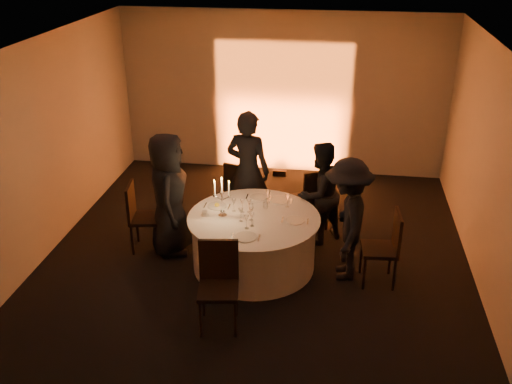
# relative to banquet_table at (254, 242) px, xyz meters

# --- Properties ---
(floor) EXTENTS (7.00, 7.00, 0.00)m
(floor) POSITION_rel_banquet_table_xyz_m (0.00, 0.00, -0.38)
(floor) COLOR black
(floor) RESTS_ON ground
(ceiling) EXTENTS (7.00, 7.00, 0.00)m
(ceiling) POSITION_rel_banquet_table_xyz_m (0.00, 0.00, 2.62)
(ceiling) COLOR silver
(ceiling) RESTS_ON wall_back
(wall_back) EXTENTS (7.00, 0.00, 7.00)m
(wall_back) POSITION_rel_banquet_table_xyz_m (0.00, 3.50, 1.12)
(wall_back) COLOR #B4AEA7
(wall_back) RESTS_ON floor
(wall_front) EXTENTS (7.00, 0.00, 7.00)m
(wall_front) POSITION_rel_banquet_table_xyz_m (0.00, -3.50, 1.12)
(wall_front) COLOR #B4AEA7
(wall_front) RESTS_ON floor
(wall_left) EXTENTS (0.00, 7.00, 7.00)m
(wall_left) POSITION_rel_banquet_table_xyz_m (-3.00, 0.00, 1.12)
(wall_left) COLOR #B4AEA7
(wall_left) RESTS_ON floor
(wall_right) EXTENTS (0.00, 7.00, 7.00)m
(wall_right) POSITION_rel_banquet_table_xyz_m (3.00, 0.00, 1.12)
(wall_right) COLOR #B4AEA7
(wall_right) RESTS_ON floor
(uplighter_fixture) EXTENTS (0.25, 0.12, 0.10)m
(uplighter_fixture) POSITION_rel_banquet_table_xyz_m (0.00, 3.20, -0.33)
(uplighter_fixture) COLOR black
(uplighter_fixture) RESTS_ON floor
(banquet_table) EXTENTS (1.80, 1.80, 0.77)m
(banquet_table) POSITION_rel_banquet_table_xyz_m (0.00, 0.00, 0.00)
(banquet_table) COLOR black
(banquet_table) RESTS_ON floor
(chair_left) EXTENTS (0.51, 0.51, 1.03)m
(chair_left) POSITION_rel_banquet_table_xyz_m (-1.70, 0.23, 0.20)
(chair_left) COLOR black
(chair_left) RESTS_ON floor
(chair_back_left) EXTENTS (0.49, 0.49, 0.90)m
(chair_back_left) POSITION_rel_banquet_table_xyz_m (-0.50, 1.55, 0.12)
(chair_back_left) COLOR black
(chair_back_left) RESTS_ON floor
(chair_back_right) EXTENTS (0.61, 0.61, 1.03)m
(chair_back_right) POSITION_rel_banquet_table_xyz_m (0.74, 1.17, 0.20)
(chair_back_right) COLOR black
(chair_back_right) RESTS_ON floor
(chair_right) EXTENTS (0.49, 0.49, 1.03)m
(chair_right) POSITION_rel_banquet_table_xyz_m (1.77, -0.13, 0.20)
(chair_right) COLOR black
(chair_right) RESTS_ON floor
(chair_front) EXTENTS (0.53, 0.53, 1.06)m
(chair_front) POSITION_rel_banquet_table_xyz_m (-0.22, -1.27, 0.22)
(chair_front) COLOR black
(chair_front) RESTS_ON floor
(guest_left) EXTENTS (0.73, 0.98, 1.80)m
(guest_left) POSITION_rel_banquet_table_xyz_m (-1.25, 0.24, 0.52)
(guest_left) COLOR black
(guest_left) RESTS_ON floor
(guest_back_left) EXTENTS (0.77, 0.60, 1.89)m
(guest_back_left) POSITION_rel_banquet_table_xyz_m (-0.27, 1.15, 0.56)
(guest_back_left) COLOR black
(guest_back_left) RESTS_ON floor
(guest_back_right) EXTENTS (0.96, 0.96, 1.57)m
(guest_back_right) POSITION_rel_banquet_table_xyz_m (0.84, 0.86, 0.40)
(guest_back_right) COLOR black
(guest_back_right) RESTS_ON floor
(guest_right) EXTENTS (0.66, 1.12, 1.70)m
(guest_right) POSITION_rel_banquet_table_xyz_m (1.24, -0.04, 0.46)
(guest_right) COLOR black
(guest_right) RESTS_ON floor
(plate_left) EXTENTS (0.36, 0.27, 0.08)m
(plate_left) POSITION_rel_banquet_table_xyz_m (-0.56, 0.24, 0.40)
(plate_left) COLOR silver
(plate_left) RESTS_ON banquet_table
(plate_back_left) EXTENTS (0.36, 0.25, 0.01)m
(plate_back_left) POSITION_rel_banquet_table_xyz_m (-0.02, 0.60, 0.39)
(plate_back_left) COLOR silver
(plate_back_left) RESTS_ON banquet_table
(plate_back_right) EXTENTS (0.36, 0.26, 0.01)m
(plate_back_right) POSITION_rel_banquet_table_xyz_m (0.28, 0.54, 0.39)
(plate_back_right) COLOR silver
(plate_back_right) RESTS_ON banquet_table
(plate_right) EXTENTS (0.36, 0.26, 0.01)m
(plate_right) POSITION_rel_banquet_table_xyz_m (0.56, -0.03, 0.39)
(plate_right) COLOR silver
(plate_right) RESTS_ON banquet_table
(plate_front) EXTENTS (0.36, 0.29, 0.01)m
(plate_front) POSITION_rel_banquet_table_xyz_m (-0.02, -0.56, 0.39)
(plate_front) COLOR silver
(plate_front) RESTS_ON banquet_table
(coffee_cup) EXTENTS (0.11, 0.11, 0.07)m
(coffee_cup) POSITION_rel_banquet_table_xyz_m (-0.67, -0.05, 0.42)
(coffee_cup) COLOR silver
(coffee_cup) RESTS_ON banquet_table
(candelabra) EXTENTS (0.24, 0.12, 0.58)m
(candelabra) POSITION_rel_banquet_table_xyz_m (-0.42, -0.03, 0.59)
(candelabra) COLOR silver
(candelabra) RESTS_ON banquet_table
(wine_glass_a) EXTENTS (0.07, 0.07, 0.19)m
(wine_glass_a) POSITION_rel_banquet_table_xyz_m (-0.30, 0.13, 0.52)
(wine_glass_a) COLOR white
(wine_glass_a) RESTS_ON banquet_table
(wine_glass_b) EXTENTS (0.07, 0.07, 0.19)m
(wine_glass_b) POSITION_rel_banquet_table_xyz_m (-0.08, 0.13, 0.52)
(wine_glass_b) COLOR white
(wine_glass_b) RESTS_ON banquet_table
(wine_glass_c) EXTENTS (0.07, 0.07, 0.19)m
(wine_glass_c) POSITION_rel_banquet_table_xyz_m (0.14, 0.45, 0.52)
(wine_glass_c) COLOR white
(wine_glass_c) RESTS_ON banquet_table
(wine_glass_d) EXTENTS (0.07, 0.07, 0.19)m
(wine_glass_d) POSITION_rel_banquet_table_xyz_m (-0.02, -0.09, 0.52)
(wine_glass_d) COLOR white
(wine_glass_d) RESTS_ON banquet_table
(wine_glass_e) EXTENTS (0.07, 0.07, 0.19)m
(wine_glass_e) POSITION_rel_banquet_table_xyz_m (-0.04, -0.32, 0.52)
(wine_glass_e) COLOR white
(wine_glass_e) RESTS_ON banquet_table
(wine_glass_f) EXTENTS (0.07, 0.07, 0.19)m
(wine_glass_f) POSITION_rel_banquet_table_xyz_m (0.01, -0.25, 0.52)
(wine_glass_f) COLOR white
(wine_glass_f) RESTS_ON banquet_table
(wine_glass_g) EXTENTS (0.07, 0.07, 0.19)m
(wine_glass_g) POSITION_rel_banquet_table_xyz_m (-0.15, -0.14, 0.52)
(wine_glass_g) COLOR white
(wine_glass_g) RESTS_ON banquet_table
(wine_glass_h) EXTENTS (0.07, 0.07, 0.19)m
(wine_glass_h) POSITION_rel_banquet_table_xyz_m (0.42, 0.37, 0.52)
(wine_glass_h) COLOR white
(wine_glass_h) RESTS_ON banquet_table
(wine_glass_i) EXTENTS (0.07, 0.07, 0.19)m
(wine_glass_i) POSITION_rel_banquet_table_xyz_m (-0.18, 0.12, 0.52)
(wine_glass_i) COLOR white
(wine_glass_i) RESTS_ON banquet_table
(tumbler_a) EXTENTS (0.07, 0.07, 0.09)m
(tumbler_a) POSITION_rel_banquet_table_xyz_m (0.12, 0.29, 0.43)
(tumbler_a) COLOR white
(tumbler_a) RESTS_ON banquet_table
(tumbler_b) EXTENTS (0.07, 0.07, 0.09)m
(tumbler_b) POSITION_rel_banquet_table_xyz_m (-0.07, 0.21, 0.43)
(tumbler_b) COLOR white
(tumbler_b) RESTS_ON banquet_table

